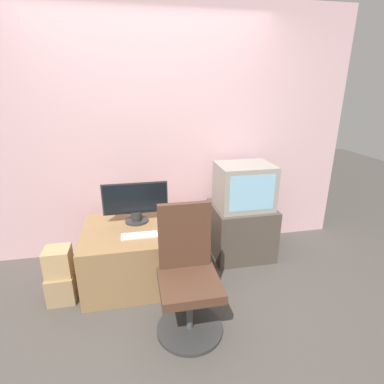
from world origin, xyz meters
name	(u,v)px	position (x,y,z in m)	size (l,w,h in m)	color
ground_plane	(170,327)	(0.00, 0.00, 0.00)	(12.00, 12.00, 0.00)	#4C4742
wall_back	(151,135)	(0.00, 1.32, 1.30)	(4.40, 0.05, 2.60)	beige
desk	(144,253)	(-0.15, 0.71, 0.27)	(1.10, 0.83, 0.54)	#937047
side_stand	(241,230)	(0.92, 0.96, 0.29)	(0.63, 0.59, 0.57)	#4C4238
main_monitor	(136,203)	(-0.20, 0.86, 0.73)	(0.62, 0.22, 0.40)	#2D2D2D
keyboard	(140,235)	(-0.19, 0.55, 0.54)	(0.32, 0.11, 0.01)	white
mouse	(165,231)	(0.04, 0.57, 0.55)	(0.05, 0.04, 0.03)	#4C4C51
crt_tv	(244,186)	(0.92, 0.94, 0.80)	(0.56, 0.46, 0.47)	gray
office_chair	(188,280)	(0.14, 0.00, 0.42)	(0.51, 0.51, 0.99)	#333333
cardboard_box_lower	(62,286)	(-0.88, 0.53, 0.13)	(0.23, 0.26, 0.25)	#A3845B
cardboard_box_upper	(58,261)	(-0.88, 0.53, 0.38)	(0.21, 0.21, 0.24)	tan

